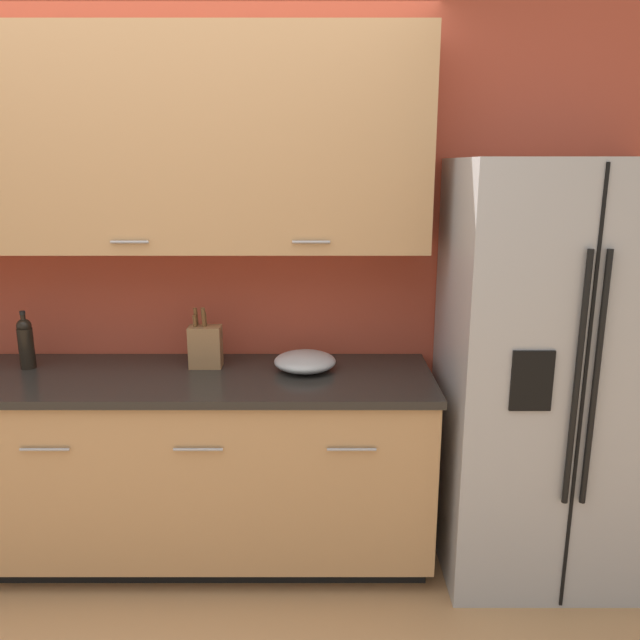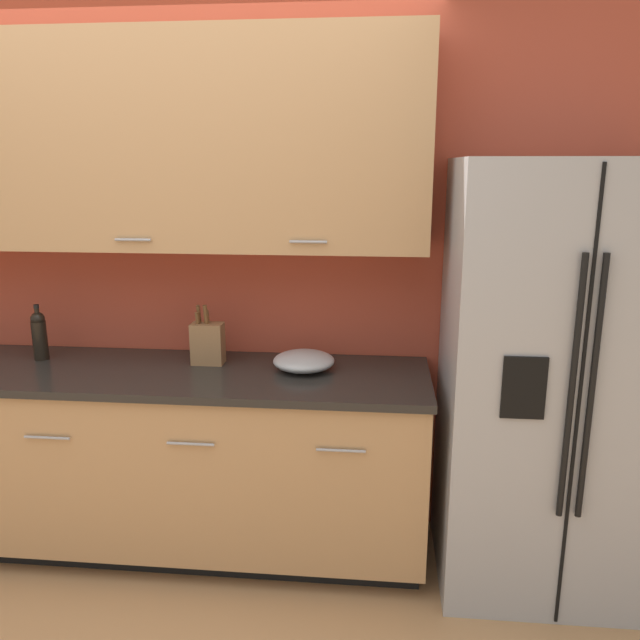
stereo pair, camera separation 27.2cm
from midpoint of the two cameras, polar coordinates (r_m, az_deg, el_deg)
wall_back at (r=3.05m, az=-17.36°, el=7.97°), size 10.00×0.39×2.60m
counter_unit at (r=3.11m, az=-18.28°, el=-12.56°), size 2.61×0.64×0.90m
refrigerator at (r=2.87m, az=17.49°, el=-4.71°), size 0.90×0.73×1.84m
knife_block at (r=2.93m, az=-13.32°, el=-2.36°), size 0.15×0.09×0.29m
wine_bottle at (r=3.20m, az=-27.80°, el=-1.87°), size 0.07×0.07×0.27m
mixing_bowl at (r=2.84m, az=-4.38°, el=-3.84°), size 0.28×0.28×0.08m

